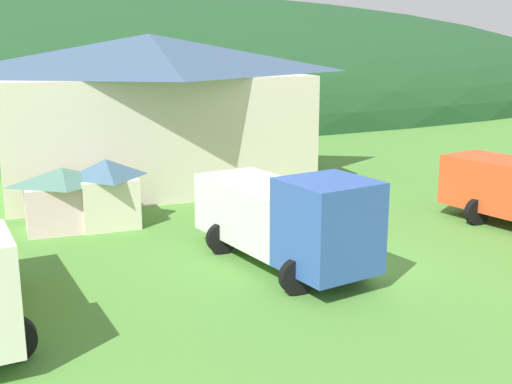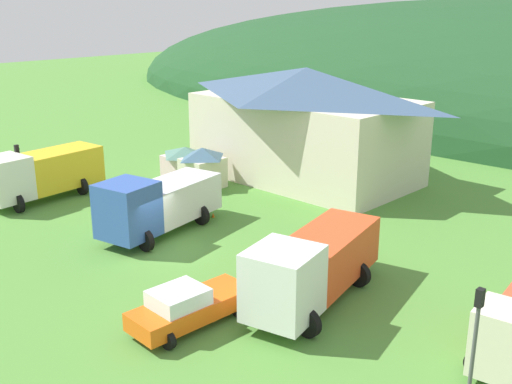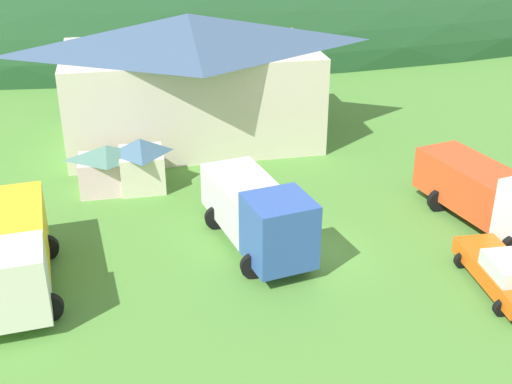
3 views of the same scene
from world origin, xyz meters
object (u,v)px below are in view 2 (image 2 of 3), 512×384
heavy_rig_striped (40,172)px  service_pickup_orange (189,306)px  traffic_cone_near_pickup (213,217)px  traffic_light_west (19,167)px  traffic_light_east (475,340)px  play_shed_cream (203,167)px  play_shed_pink (186,164)px  depot_building (305,122)px  heavy_rig_white (312,265)px  box_truck_blue (156,203)px

heavy_rig_striped → service_pickup_orange: (18.61, -3.76, -0.93)m
heavy_rig_striped → traffic_cone_near_pickup: bearing=111.3°
traffic_light_west → heavy_rig_striped: bearing=64.0°
service_pickup_orange → traffic_light_east: 10.48m
traffic_light_east → heavy_rig_striped: bearing=177.0°
play_shed_cream → play_shed_pink: size_ratio=0.86×
play_shed_cream → service_pickup_orange: (13.34, -12.43, -0.57)m
traffic_cone_near_pickup → play_shed_cream: bearing=144.1°
depot_building → play_shed_cream: 7.70m
traffic_light_west → traffic_light_east: size_ratio=0.85×
play_shed_pink → traffic_light_west: 10.58m
heavy_rig_white → traffic_light_east: bearing=60.5°
heavy_rig_striped → traffic_light_west: bearing=-31.6°
box_truck_blue → traffic_light_east: 19.00m
play_shed_pink → service_pickup_orange: bearing=-39.5°
service_pickup_orange → heavy_rig_white: bearing=157.1°
depot_building → traffic_light_east: (20.05, -16.60, -1.36)m
traffic_light_west → traffic_cone_near_pickup: traffic_light_west is taller
depot_building → traffic_cone_near_pickup: bearing=-81.4°
heavy_rig_striped → service_pickup_orange: bearing=72.9°
traffic_light_west → traffic_light_east: bearing=-0.8°
traffic_cone_near_pickup → play_shed_pink: bearing=152.0°
heavy_rig_striped → depot_building: bearing=144.6°
play_shed_pink → heavy_rig_white: heavy_rig_white is taller
heavy_rig_striped → box_truck_blue: box_truck_blue is taller
play_shed_pink → service_pickup_orange: (15.05, -12.41, -0.46)m
traffic_cone_near_pickup → box_truck_blue: bearing=-93.3°
depot_building → play_shed_pink: (-5.08, -6.46, -2.65)m
play_shed_cream → traffic_cone_near_pickup: play_shed_cream is taller
service_pickup_orange → depot_building: bearing=-149.8°
depot_building → heavy_rig_white: bearing=-49.5°
depot_building → traffic_light_west: bearing=-119.5°
traffic_light_east → traffic_cone_near_pickup: (-18.55, 6.64, -2.58)m
box_truck_blue → service_pickup_orange: 10.12m
traffic_cone_near_pickup → heavy_rig_striped: bearing=-153.1°
depot_building → service_pickup_orange: bearing=-62.2°
depot_building → traffic_cone_near_pickup: depot_building is taller
heavy_rig_white → traffic_light_east: (7.89, -2.37, 0.87)m
heavy_rig_striped → traffic_light_west: (-0.52, -1.08, 0.48)m
depot_building → box_truck_blue: size_ratio=2.02×
play_shed_cream → traffic_light_east: traffic_light_east is taller
play_shed_cream → traffic_cone_near_pickup: 6.17m
depot_building → traffic_light_east: size_ratio=3.75×
depot_building → heavy_rig_white: size_ratio=1.85×
service_pickup_orange → traffic_cone_near_pickup: 12.32m
box_truck_blue → heavy_rig_white: 10.89m
box_truck_blue → traffic_cone_near_pickup: (0.22, 3.80, -1.72)m
traffic_light_east → traffic_cone_near_pickup: 19.87m
box_truck_blue → traffic_cone_near_pickup: box_truck_blue is taller
play_shed_cream → traffic_cone_near_pickup: (4.87, -3.52, -1.39)m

